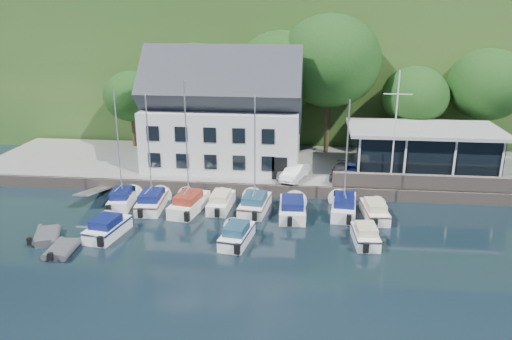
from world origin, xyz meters
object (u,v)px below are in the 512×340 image
Objects in this scene: boat_r1_5 at (293,206)px; boat_r2_2 at (237,233)px; boat_r1_3 at (221,200)px; boat_r2_4 at (365,233)px; boat_r1_2 at (187,153)px; harbor_building at (223,119)px; dinghy_0 at (47,235)px; dinghy_1 at (62,248)px; car_dgrey at (341,172)px; boat_r1_1 at (149,154)px; boat_r1_7 at (375,209)px; car_silver at (284,170)px; boat_r1_4 at (255,157)px; boat_r1_0 at (119,155)px; boat_r2_0 at (107,226)px; club_pavilion at (422,150)px; boat_r1_6 at (347,156)px; car_white at (295,172)px; car_blue at (353,170)px; flagpole at (395,129)px.

boat_r1_5 reaches higher than boat_r2_2.
boat_r2_4 is (10.73, -5.02, -0.01)m from boat_r1_3.
boat_r2_4 is at bearing -22.55° from boat_r1_3.
harbor_building is at bearing 92.61° from boat_r1_2.
dinghy_0 reaches higher than dinghy_1.
car_dgrey is 0.43× the size of boat_r1_1.
harbor_building reaches higher than boat_r1_1.
boat_r1_7 is (6.18, 0.22, -0.03)m from boat_r1_5.
car_dgrey is (4.89, 0.35, -0.07)m from car_silver.
boat_r1_4 is at bearing -127.08° from car_dgrey.
boat_r1_0 is 1.44× the size of boat_r1_3.
car_silver is 6.25m from boat_r1_5.
boat_r2_0 is at bearing 178.30° from boat_r2_4.
boat_r1_2 is 11.08m from dinghy_1.
boat_r1_4 reaches higher than club_pavilion.
boat_r1_1 is 1.86× the size of boat_r2_4.
boat_r1_6 is (3.91, 0.81, 3.90)m from boat_r1_5.
boat_r1_0 is (-24.76, -8.24, 1.17)m from club_pavilion.
club_pavilion reaches higher than car_white.
harbor_building is at bearing 36.53° from dinghy_0.
boat_r1_4 is at bearing 16.03° from boat_r1_2.
boat_r1_6 reaches higher than club_pavilion.
car_silver is 4.90m from car_dgrey.
car_blue reaches higher than boat_r1_7.
boat_r1_2 is (5.58, -0.60, 0.48)m from boat_r1_0.
boat_r2_2 is at bearing -38.89° from boat_r1_2.
dinghy_1 is at bearing -164.49° from boat_r1_7.
flagpole is 16.40m from boat_r2_2.
flagpole reaches higher than boat_r1_3.
dinghy_0 is (-5.42, -6.34, -4.06)m from boat_r1_1.
boat_r2_4 is (5.11, -9.82, -0.98)m from car_white.
harbor_building is 1.53× the size of boat_r1_2.
harbor_building reaches higher than club_pavilion.
dinghy_1 is at bearing -118.46° from car_white.
car_blue is at bearing 94.85° from boat_r1_7.
car_blue is 10.99m from boat_r2_4.
boat_r1_2 is 1.64× the size of boat_r1_7.
boat_r1_0 is at bearing -167.57° from flagpole.
car_dgrey is 23.38m from dinghy_1.
boat_r2_4 is at bearing -107.15° from flagpole.
boat_r1_0 is at bearing 168.76° from boat_r1_1.
car_white is 4.05m from car_dgrey.
car_silver is at bearing 53.12° from boat_r2_0.
harbor_building is 18.86m from dinghy_0.
boat_r2_2 is at bearing -137.70° from flagpole.
boat_r1_6 reaches higher than boat_r2_0.
boat_r2_2 is at bearing -39.18° from boat_r1_1.
boat_r2_4 is at bearing -8.02° from boat_r1_2.
boat_r2_0 reaches higher than dinghy_1.
dinghy_0 is at bearing -120.01° from boat_r1_0.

